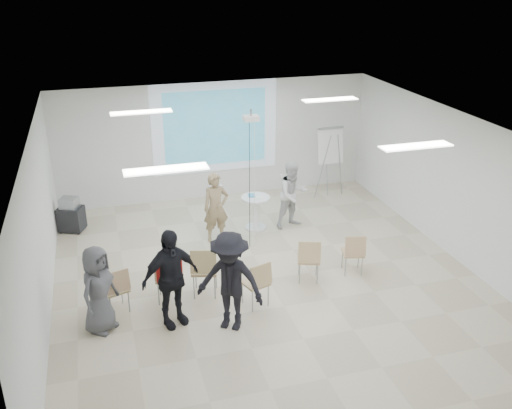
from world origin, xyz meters
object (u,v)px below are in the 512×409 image
object	(u,v)px
player_right	(293,191)
chair_left_mid	(168,275)
pedestal_table	(256,211)
av_cart	(71,216)
chair_far_left	(116,287)
player_left	(216,203)
flipchart_easel	(330,146)
chair_center	(258,281)
audience_outer	(98,285)
chair_right_inner	(309,257)
audience_mid	(230,275)
chair_left_inner	(204,268)
laptop	(204,267)
audience_left	(170,272)
chair_right_far	(354,251)

from	to	relation	value
player_right	chair_left_mid	xyz separation A→B (m)	(-3.22, -2.45, -0.31)
pedestal_table	av_cart	size ratio (longest dim) A/B	1.01
pedestal_table	chair_far_left	bearing A→B (deg)	-141.12
player_left	flipchart_easel	distance (m)	3.83
chair_center	chair_left_mid	bearing A→B (deg)	141.26
chair_center	audience_outer	world-z (taller)	audience_outer
chair_right_inner	audience_mid	distance (m)	2.10
chair_far_left	chair_left_inner	distance (m)	1.57
player_right	laptop	bearing A→B (deg)	-151.76
pedestal_table	audience_left	xyz separation A→B (m)	(-2.40, -3.21, 0.55)
chair_far_left	chair_right_inner	distance (m)	3.58
audience_outer	audience_left	bearing A→B (deg)	-57.96
chair_center	laptop	size ratio (longest dim) A/B	2.41
pedestal_table	player_left	distance (m)	1.14
pedestal_table	laptop	size ratio (longest dim) A/B	2.22
chair_right_inner	audience_mid	size ratio (longest dim) A/B	0.45
chair_right_far	audience_left	world-z (taller)	audience_left
av_cart	chair_left_mid	bearing A→B (deg)	-41.44
chair_right_inner	flipchart_easel	bearing A→B (deg)	81.10
chair_center	audience_outer	xyz separation A→B (m)	(-2.69, 0.07, 0.33)
player_left	audience_left	size ratio (longest dim) A/B	0.88
player_left	chair_center	size ratio (longest dim) A/B	2.00
chair_left_mid	flipchart_easel	xyz separation A→B (m)	(4.75, 3.93, 0.81)
laptop	audience_mid	distance (m)	1.27
pedestal_table	chair_right_far	world-z (taller)	chair_right_far
audience_left	flipchart_easel	xyz separation A→B (m)	(4.79, 4.61, 0.37)
player_right	chair_left_mid	bearing A→B (deg)	-157.11
chair_right_inner	pedestal_table	bearing A→B (deg)	115.63
player_left	chair_right_inner	bearing A→B (deg)	-64.25
chair_left_inner	chair_center	world-z (taller)	chair_left_inner
player_left	audience_outer	distance (m)	3.73
chair_far_left	chair_right_far	bearing A→B (deg)	-16.64
audience_left	audience_mid	bearing A→B (deg)	-42.54
chair_right_inner	chair_left_mid	bearing A→B (deg)	-161.93
chair_far_left	laptop	xyz separation A→B (m)	(1.59, 0.22, 0.02)
audience_outer	flipchart_easel	xyz separation A→B (m)	(5.95, 4.44, 0.52)
chair_left_inner	chair_right_far	distance (m)	2.96
audience_outer	chair_right_far	bearing A→B (deg)	-43.87
chair_center	chair_right_far	world-z (taller)	chair_center
chair_center	flipchart_easel	world-z (taller)	flipchart_easel
chair_left_mid	player_right	bearing A→B (deg)	48.43
player_left	chair_left_mid	xyz separation A→B (m)	(-1.37, -2.20, -0.33)
chair_far_left	chair_left_mid	distance (m)	0.91
chair_far_left	chair_left_mid	size ratio (longest dim) A/B	0.92
av_cart	chair_right_inner	bearing A→B (deg)	-16.55
chair_far_left	chair_center	distance (m)	2.45
player_right	chair_right_inner	distance (m)	2.56
chair_far_left	audience_mid	world-z (taller)	audience_mid
chair_right_inner	audience_mid	xyz separation A→B (m)	(-1.78, -1.02, 0.46)
audience_outer	chair_left_inner	bearing A→B (deg)	-34.11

